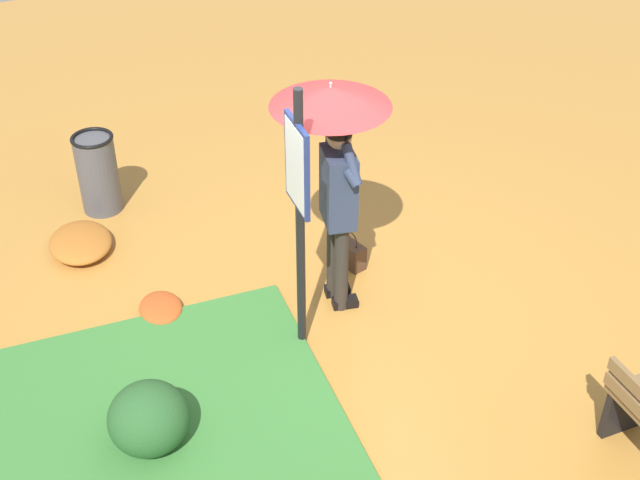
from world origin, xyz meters
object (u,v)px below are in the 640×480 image
Objects in this scene: person_with_umbrella at (334,142)px; trash_bin at (98,173)px; info_sign_post at (298,196)px; handbag at (351,254)px.

person_with_umbrella is 2.45× the size of trash_bin.
info_sign_post reaches higher than handbag.
info_sign_post is 3.06m from trash_bin.
handbag is (0.84, -0.79, -1.32)m from info_sign_post.
person_with_umbrella reaches higher than handbag.
handbag is at bearing -41.51° from person_with_umbrella.
handbag is at bearing -131.68° from trash_bin.
info_sign_post is 2.76× the size of trash_bin.
info_sign_post is at bearing 136.67° from handbag.
info_sign_post is (-0.47, 0.47, -0.11)m from person_with_umbrella.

